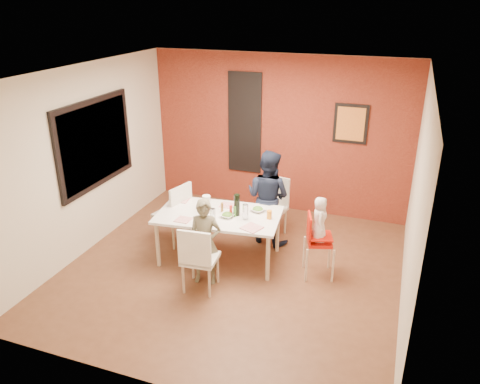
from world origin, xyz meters
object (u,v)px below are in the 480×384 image
(chair_left, at_px, (176,211))
(chair_near, at_px, (198,256))
(high_chair, at_px, (316,239))
(wine_bottle, at_px, (237,205))
(chair_far, at_px, (273,203))
(child_far, at_px, (268,197))
(child_near, at_px, (205,242))
(dining_table, at_px, (219,218))
(toddler, at_px, (320,219))
(paper_towel_roll, at_px, (207,204))

(chair_left, bearing_deg, chair_near, 54.31)
(high_chair, height_order, wine_bottle, wine_bottle)
(chair_far, height_order, child_far, child_far)
(child_near, bearing_deg, chair_left, 123.41)
(dining_table, xyz_separation_m, chair_near, (0.06, -0.85, -0.14))
(dining_table, height_order, toddler, toddler)
(chair_far, xyz_separation_m, wine_bottle, (-0.25, -0.96, 0.34))
(wine_bottle, relative_size, paper_towel_roll, 1.22)
(chair_far, height_order, child_near, child_near)
(child_far, height_order, wine_bottle, child_far)
(toddler, bearing_deg, chair_left, 73.34)
(toddler, bearing_deg, chair_far, 30.81)
(dining_table, relative_size, chair_near, 1.96)
(dining_table, distance_m, high_chair, 1.39)
(chair_far, height_order, wine_bottle, wine_bottle)
(chair_far, xyz_separation_m, toddler, (0.90, -0.95, 0.32))
(toddler, bearing_deg, child_far, 39.67)
(child_far, relative_size, toddler, 2.37)
(chair_far, distance_m, paper_towel_roll, 1.27)
(dining_table, bearing_deg, chair_far, 63.26)
(chair_near, relative_size, chair_left, 0.95)
(chair_left, distance_m, paper_towel_roll, 0.72)
(high_chair, relative_size, paper_towel_roll, 3.52)
(chair_near, height_order, chair_far, chair_far)
(chair_near, relative_size, wine_bottle, 2.95)
(dining_table, distance_m, child_near, 0.62)
(chair_near, distance_m, paper_towel_roll, 0.93)
(child_near, xyz_separation_m, toddler, (1.36, 0.66, 0.25))
(dining_table, xyz_separation_m, child_far, (0.49, 0.76, 0.08))
(dining_table, height_order, wine_bottle, wine_bottle)
(child_near, relative_size, wine_bottle, 3.79)
(chair_left, bearing_deg, paper_towel_roll, 85.47)
(chair_near, relative_size, paper_towel_roll, 3.59)
(chair_near, xyz_separation_m, child_far, (0.43, 1.62, 0.22))
(dining_table, height_order, high_chair, high_chair)
(chair_far, xyz_separation_m, paper_towel_roll, (-0.69, -1.02, 0.32))
(chair_near, distance_m, high_chair, 1.60)
(dining_table, xyz_separation_m, toddler, (1.41, 0.05, 0.19))
(wine_bottle, bearing_deg, toddler, 0.17)
(dining_table, distance_m, wine_bottle, 0.34)
(chair_left, relative_size, child_near, 0.82)
(high_chair, distance_m, wine_bottle, 1.18)
(child_near, distance_m, wine_bottle, 0.75)
(chair_far, relative_size, high_chair, 1.04)
(dining_table, relative_size, child_far, 1.23)
(chair_left, xyz_separation_m, wine_bottle, (1.04, -0.16, 0.33))
(child_far, distance_m, paper_towel_roll, 1.03)
(chair_left, bearing_deg, dining_table, 90.76)
(toddler, bearing_deg, child_near, 103.60)
(chair_far, relative_size, child_far, 0.64)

